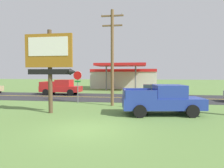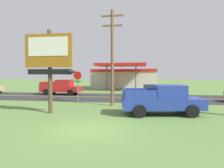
% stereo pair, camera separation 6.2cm
% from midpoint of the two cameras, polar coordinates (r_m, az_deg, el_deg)
% --- Properties ---
extents(ground_plane, '(180.00, 180.00, 0.00)m').
position_cam_midpoint_polar(ground_plane, '(9.79, -7.33, -12.97)').
color(ground_plane, '#5B7F3D').
extents(road_asphalt, '(140.00, 8.00, 0.02)m').
position_cam_midpoint_polar(road_asphalt, '(22.36, 1.82, -3.95)').
color(road_asphalt, '#2B2B2D').
rests_on(road_asphalt, ground).
extents(road_centre_line, '(126.00, 0.20, 0.01)m').
position_cam_midpoint_polar(road_centre_line, '(22.36, 1.82, -3.91)').
color(road_centre_line, gold).
rests_on(road_centre_line, road_asphalt).
extents(motel_sign, '(3.55, 0.54, 5.66)m').
position_cam_midpoint_polar(motel_sign, '(13.93, -17.75, 7.34)').
color(motel_sign, brown).
rests_on(motel_sign, ground).
extents(stop_sign, '(0.80, 0.08, 2.95)m').
position_cam_midpoint_polar(stop_sign, '(18.19, -10.06, 0.81)').
color(stop_sign, slate).
rests_on(stop_sign, ground).
extents(utility_pole, '(1.87, 0.26, 8.01)m').
position_cam_midpoint_polar(utility_pole, '(16.59, -0.03, 8.49)').
color(utility_pole, brown).
rests_on(utility_pole, ground).
extents(gas_station, '(12.00, 11.50, 4.40)m').
position_cam_midpoint_polar(gas_station, '(37.72, 3.42, 1.78)').
color(gas_station, beige).
rests_on(gas_station, ground).
extents(pickup_blue_parked_on_lawn, '(5.44, 2.84, 1.96)m').
position_cam_midpoint_polar(pickup_blue_parked_on_lawn, '(13.41, 14.51, -4.52)').
color(pickup_blue_parked_on_lawn, '#233893').
rests_on(pickup_blue_parked_on_lawn, ground).
extents(pickup_red_on_road, '(5.20, 2.24, 1.96)m').
position_cam_midpoint_polar(pickup_red_on_road, '(26.20, -14.53, -0.94)').
color(pickup_red_on_road, red).
rests_on(pickup_red_on_road, ground).
extents(car_green_mid_lane, '(4.20, 2.00, 1.64)m').
position_cam_midpoint_polar(car_green_mid_lane, '(20.17, 11.64, -2.41)').
color(car_green_mid_lane, '#1E6038').
rests_on(car_green_mid_lane, ground).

